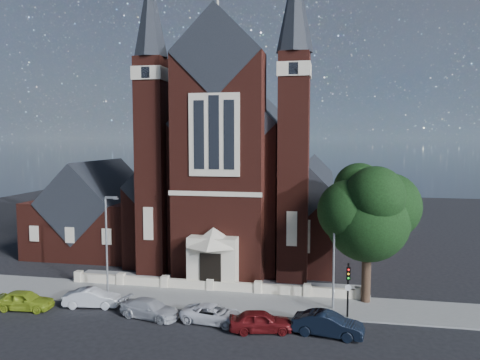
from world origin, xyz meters
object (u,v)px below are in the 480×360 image
Objects in this scene: street_lamp_right at (335,249)px; church at (245,177)px; parish_hall at (99,215)px; car_silver_a at (92,298)px; street_tree at (369,215)px; traffic_signal at (348,283)px; car_dark_red at (261,321)px; car_navy at (328,324)px; car_white_suv at (213,314)px; car_lime_van at (24,300)px; street_lamp_left at (107,239)px; car_silver_b at (150,309)px.

church is at bearing 118.04° from street_lamp_right.
parish_hall reaches higher than car_silver_a.
street_tree is 3.84m from street_lamp_right.
parish_hall is at bearing 150.02° from traffic_signal.
street_lamp_right is at bearing -56.32° from car_dark_red.
car_navy is (-0.43, -4.68, -3.85)m from street_lamp_right.
parish_hall is 18.92m from car_silver_a.
car_silver_a is 9.81m from car_white_suv.
car_dark_red is at bearing -149.90° from traffic_signal.
car_lime_van is (-25.12, -5.97, -6.23)m from street_tree.
car_white_suv is (-10.75, -5.73, -6.34)m from street_tree.
car_dark_red is at bearing -96.26° from car_white_suv.
car_silver_a is at bearing -89.42° from street_lamp_left.
car_silver_a is (-17.97, -2.76, -3.91)m from street_lamp_right.
car_navy is at bearing -87.03° from car_white_suv.
parish_hall is 2.75× the size of car_white_suv.
traffic_signal is at bearing -67.26° from car_silver_b.
church is 24.25m from car_white_suv.
traffic_signal is 0.94× the size of car_lime_van.
street_tree is 26.56m from car_lime_van.
car_silver_a is (-20.48, -4.47, -6.27)m from street_tree.
parish_hall is 28.65m from car_dark_red.
church is 27.40m from car_lime_van.
car_silver_b is (9.73, 0.30, -0.08)m from car_lime_van.
street_lamp_left is 1.93× the size of car_dark_red.
parish_hall is at bearing -162.84° from church.
car_silver_a is 0.94× the size of car_white_suv.
street_lamp_left is 2.02× the size of traffic_signal.
street_lamp_right is 1.93× the size of car_dark_red.
car_white_suv is at bearing -85.40° from church.
street_lamp_left is at bearing -51.13° from car_lime_van.
car_navy is (22.17, -0.42, 0.02)m from car_lime_van.
car_white_suv is (-8.24, -4.03, -3.98)m from street_lamp_right.
church is at bearing 118.20° from traffic_signal.
car_navy is at bearing -113.41° from traffic_signal.
car_dark_red is at bearing -41.57° from parish_hall.
traffic_signal is at bearing -87.37° from car_lime_van.
street_tree is 2.56× the size of car_dark_red.
car_dark_red is at bearing -20.30° from street_lamp_left.
street_tree reaches higher than street_lamp_left.
car_silver_b is (-13.79, -2.39, -1.94)m from traffic_signal.
car_lime_van reaches higher than car_silver_b.
car_dark_red is at bearing -134.49° from street_lamp_right.
street_lamp_right is 2.02× the size of traffic_signal.
car_lime_van reaches higher than car_silver_a.
car_lime_van is (-12.52, -23.20, -7.46)m from church.
car_dark_red is 4.37m from car_navy.
car_silver_a reaches higher than car_white_suv.
street_tree is at bearing -54.17° from car_white_suv.
car_white_suv is at bearing -153.97° from street_lamp_right.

